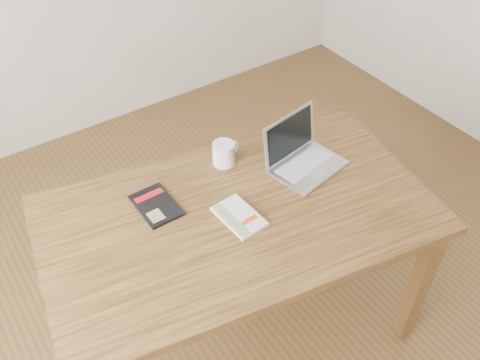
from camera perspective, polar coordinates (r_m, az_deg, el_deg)
room at (r=1.63m, az=3.89°, el=9.73°), size 4.04×4.04×2.70m
desk at (r=2.13m, az=-0.21°, el=-5.18°), size 1.63×1.10×0.75m
white_guidebook at (r=2.04m, az=-0.11°, el=-3.92°), size 0.14×0.21×0.02m
black_guidebook at (r=2.11m, az=-8.94°, el=-2.67°), size 0.14×0.21×0.01m
laptop at (r=2.27m, az=6.59°, el=2.61°), size 0.33×0.29×0.21m
coffee_mug at (r=2.25m, az=-1.71°, el=2.91°), size 0.14×0.09×0.10m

